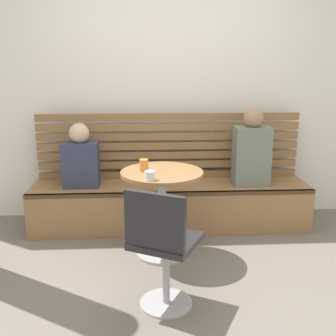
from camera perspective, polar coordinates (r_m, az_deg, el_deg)
ground at (r=3.09m, az=1.76°, el=-16.79°), size 8.00×8.00×0.00m
back_wall at (r=4.27m, az=-0.02°, el=12.52°), size 5.20×0.10×2.90m
booth_bench at (r=4.07m, az=0.33°, el=-5.27°), size 2.70×0.52×0.44m
booth_backrest at (r=4.15m, az=0.13°, el=3.12°), size 2.65×0.04×0.67m
cafe_table at (r=3.40m, az=-0.84°, el=-4.07°), size 0.68×0.68×0.74m
white_chair at (r=2.67m, az=-0.84°, el=-10.75°), size 0.54×0.54×0.85m
person_adult at (r=4.01m, az=11.61°, el=2.36°), size 0.34×0.22×0.75m
person_child_left at (r=3.97m, az=-12.12°, el=1.23°), size 0.34×0.22×0.61m
cup_ceramic_white at (r=3.09m, az=-2.54°, el=-1.06°), size 0.08×0.08×0.07m
cup_tumbler_orange at (r=3.33m, az=-3.38°, el=0.38°), size 0.07×0.07×0.10m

